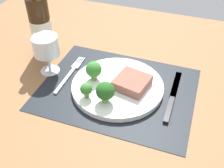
{
  "coord_description": "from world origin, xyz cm",
  "views": [
    {
      "loc": [
        18.62,
        -57.37,
        53.58
      ],
      "look_at": [
        -1.57,
        -0.43,
        1.9
      ],
      "focal_mm": 43.56,
      "sensor_mm": 36.0,
      "label": 1
    }
  ],
  "objects": [
    {
      "name": "fork",
      "position": [
        -16.22,
        1.42,
        0.55
      ],
      "size": [
        2.4,
        19.2,
        0.5
      ],
      "rotation": [
        0.0,
        0.0,
        -0.02
      ],
      "color": "silver",
      "rests_on": "placemat"
    },
    {
      "name": "broccoli_center",
      "position": [
        -6.36,
        -7.87,
        4.63
      ],
      "size": [
        3.39,
        3.39,
        4.56
      ],
      "color": "#5B8942",
      "rests_on": "plate"
    },
    {
      "name": "ground_plane",
      "position": [
        0.0,
        0.0,
        -1.5
      ],
      "size": [
        140.0,
        110.0,
        3.0
      ],
      "primitive_type": "cube",
      "color": "brown"
    },
    {
      "name": "wine_glass",
      "position": [
        -23.26,
        1.22,
        8.76
      ],
      "size": [
        7.9,
        7.9,
        12.51
      ],
      "color": "silver",
      "rests_on": "ground_plane"
    },
    {
      "name": "knife",
      "position": [
        16.03,
        0.53,
        0.6
      ],
      "size": [
        1.8,
        23.0,
        0.8
      ],
      "rotation": [
        0.0,
        0.0,
        -0.03
      ],
      "color": "black",
      "rests_on": "placemat"
    },
    {
      "name": "plate",
      "position": [
        0.0,
        0.0,
        1.1
      ],
      "size": [
        26.97,
        26.97,
        1.6
      ],
      "primitive_type": "cylinder",
      "color": "white",
      "rests_on": "placemat"
    },
    {
      "name": "broccoli_near_fork",
      "position": [
        -7.38,
        -0.42,
        5.39
      ],
      "size": [
        4.73,
        4.73,
        5.99
      ],
      "color": "#6B994C",
      "rests_on": "plate"
    },
    {
      "name": "wine_bottle",
      "position": [
        -30.09,
        10.12,
        10.36
      ],
      "size": [
        6.94,
        6.94,
        28.99
      ],
      "color": "#331E0F",
      "rests_on": "ground_plane"
    },
    {
      "name": "broccoli_back_left",
      "position": [
        -0.82,
        -7.82,
        5.52
      ],
      "size": [
        5.07,
        5.07,
        6.27
      ],
      "color": "#6B994C",
      "rests_on": "plate"
    },
    {
      "name": "steak",
      "position": [
        4.15,
        0.66,
        3.27
      ],
      "size": [
        10.71,
        10.72,
        2.75
      ],
      "primitive_type": "cube",
      "rotation": [
        0.0,
        0.0,
        -0.21
      ],
      "color": "#8C5647",
      "rests_on": "plate"
    },
    {
      "name": "placemat",
      "position": [
        0.0,
        0.0,
        0.15
      ],
      "size": [
        44.8,
        34.7,
        0.3
      ],
      "primitive_type": "cube",
      "color": "black",
      "rests_on": "ground_plane"
    }
  ]
}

